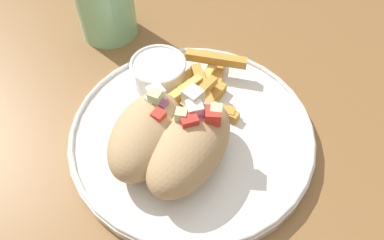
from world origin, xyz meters
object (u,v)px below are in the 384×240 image
Objects in this scene: fries_pile at (200,90)px; water_glass at (105,2)px; plate at (192,132)px; pita_sandwich_near at (190,145)px; pita_sandwich_far at (146,134)px; sauce_ramekin at (159,71)px.

fries_pile is 0.21m from water_glass.
plate is 0.25m from water_glass.
pita_sandwich_near is 0.05m from pita_sandwich_far.
pita_sandwich_near is at bearing -110.29° from water_glass.
water_glass is (0.02, 0.20, 0.03)m from fries_pile.
plate is 2.02× the size of fries_pile.
fries_pile is at bearing 20.32° from pita_sandwich_near.
pita_sandwich_far reaches higher than sauce_ramekin.
fries_pile is 1.22× the size of water_glass.
pita_sandwich_near reaches higher than plate.
fries_pile is 1.99× the size of sauce_ramekin.
plate is at bearing -105.19° from water_glass.
plate is at bearing 24.28° from pita_sandwich_near.
pita_sandwich_near is 1.07× the size of pita_sandwich_far.
pita_sandwich_near is 0.13m from sauce_ramekin.
water_glass is at bearing 54.66° from pita_sandwich_near.
pita_sandwich_far is (-0.02, 0.05, -0.00)m from pita_sandwich_near.
pita_sandwich_near is at bearing -140.67° from plate.
plate is 0.06m from fries_pile.
water_glass is (0.12, 0.22, 0.01)m from pita_sandwich_far.
pita_sandwich_near is 0.28m from water_glass.
plate is at bearing -108.98° from sauce_ramekin.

